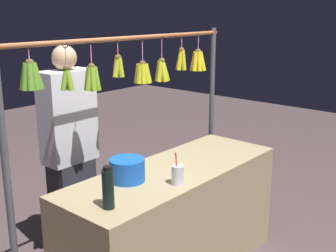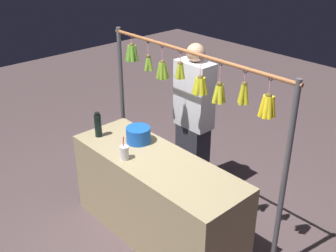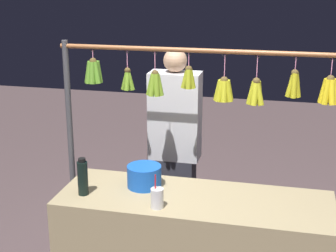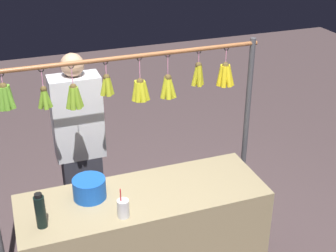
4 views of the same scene
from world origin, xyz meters
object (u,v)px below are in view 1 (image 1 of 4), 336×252
(water_bottle, at_px, (108,188))
(blue_bucket, at_px, (127,170))
(vendor_person, at_px, (70,157))
(drink_cup, at_px, (178,175))

(water_bottle, xyz_separation_m, blue_bucket, (-0.35, -0.21, -0.05))
(water_bottle, xyz_separation_m, vendor_person, (-0.41, -0.90, -0.12))
(vendor_person, bearing_deg, drink_cup, 96.17)
(blue_bucket, bearing_deg, water_bottle, 31.07)
(water_bottle, relative_size, vendor_person, 0.15)
(drink_cup, bearing_deg, vendor_person, -83.83)
(water_bottle, distance_m, blue_bucket, 0.41)
(blue_bucket, xyz_separation_m, drink_cup, (-0.16, 0.29, -0.01))
(drink_cup, height_order, vendor_person, vendor_person)
(water_bottle, height_order, drink_cup, water_bottle)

